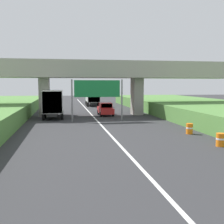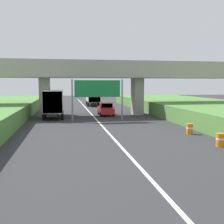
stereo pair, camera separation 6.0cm
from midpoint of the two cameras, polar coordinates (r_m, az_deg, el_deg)
lane_centre_stripe at (r=30.18m, az=-2.74°, el=-2.15°), size 0.20×94.82×0.01m
overpass_bridge at (r=36.72m, az=-4.13°, el=7.71°), size 40.00×4.80×7.25m
overhead_highway_sign at (r=30.88m, az=-3.00°, el=4.44°), size 5.88×0.18×4.75m
truck_green at (r=53.82m, az=-4.06°, el=3.41°), size 2.44×7.30×3.44m
truck_blue at (r=34.90m, az=-12.10°, el=1.99°), size 2.44×7.30×3.44m
car_red at (r=36.68m, az=-1.27°, el=0.61°), size 1.86×4.10×1.72m
construction_barrel_2 at (r=19.85m, az=21.85°, el=-5.42°), size 0.57×0.57×0.90m
construction_barrel_3 at (r=23.89m, az=16.03°, el=-3.38°), size 0.57×0.57×0.90m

